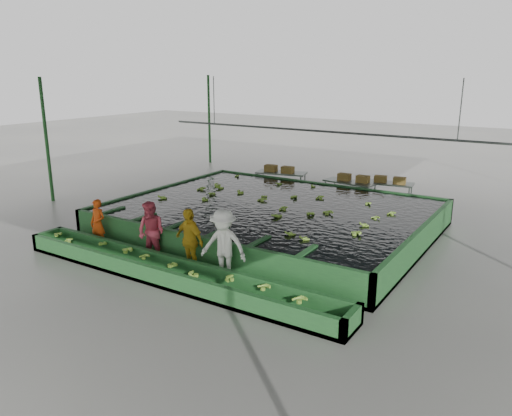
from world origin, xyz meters
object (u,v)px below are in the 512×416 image
Objects in this scene: box_stack_left at (279,172)px; worker_a at (98,224)px; box_stack_right at (390,183)px; worker_c at (189,240)px; flotation_tank at (272,217)px; sorting_trough at (170,272)px; box_stack_mid at (353,181)px; packing_table_left at (281,183)px; packing_table_mid at (349,193)px; worker_b at (151,232)px; packing_table_right at (386,194)px; worker_d at (224,245)px.

worker_a is at bearing -97.84° from box_stack_left.
worker_c is at bearing -103.59° from box_stack_right.
flotation_tank is 5.77m from box_stack_right.
box_stack_mid reaches higher than sorting_trough.
box_stack_left reaches higher than packing_table_left.
packing_table_left is at bearing 78.19° from worker_a.
worker_a is at bearing 167.41° from sorting_trough.
worker_a is at bearing -117.03° from box_stack_mid.
packing_table_mid is (3.19, -0.06, -0.02)m from packing_table_left.
packing_table_left is 0.50m from box_stack_left.
worker_b is 10.27m from packing_table_right.
worker_d is 0.89× the size of packing_table_left.
packing_table_right is (4.49, 0.65, -0.03)m from packing_table_left.
worker_c is 9.05m from box_stack_mid.
worker_a is 0.70× the size of packing_table_left.
box_stack_left is at bearing -179.47° from packing_table_mid.
worker_a is (-3.58, -4.30, 0.30)m from flotation_tank.
flotation_tank is at bearing 90.00° from sorting_trough.
worker_c is (-0.00, -4.30, 0.43)m from flotation_tank.
worker_b is 1.37m from worker_c.
packing_table_mid is 3.29m from box_stack_left.
worker_a is 2.21m from worker_b.
worker_a is at bearing -116.69° from packing_table_mid.
packing_table_mid is (0.90, 4.61, 0.02)m from flotation_tank.
worker_d is at bearing -3.65° from worker_a.
flotation_tank is 5.76m from packing_table_right.
box_stack_mid is at bearing 0.42° from packing_table_left.
packing_table_mid is at bearing 79.52° from worker_d.
packing_table_mid is at bearing 59.66° from worker_a.
sorting_trough is 5.27× the size of worker_d.
box_stack_left is (-3.48, 8.88, 0.03)m from worker_d.
flotation_tank is 1.00× the size of sorting_trough.
worker_c reaches higher than flotation_tank.
packing_table_left is 1.03× the size of packing_table_mid.
worker_c is at bearing -3.65° from worker_a.
worker_d is 9.69m from packing_table_right.
worker_c reaches higher than box_stack_right.
worker_b reaches higher than worker_a.
worker_d is (1.13, 0.80, 0.70)m from sorting_trough.
sorting_trough is 7.62× the size of box_stack_left.
flotation_tank is at bearing -63.82° from packing_table_left.
packing_table_right reaches higher than flotation_tank.
worker_d is (1.13, -4.30, 0.50)m from flotation_tank.
box_stack_left is at bearing -171.64° from box_stack_right.
box_stack_left is (-3.26, -0.03, 0.50)m from packing_table_mid.
flotation_tank is 7.87× the size of box_stack_mid.
packing_table_right is (5.78, 9.62, -0.29)m from worker_a.
box_stack_right is (3.68, 9.57, 0.06)m from worker_b.
worker_d reaches higher than packing_table_left.
worker_c reaches higher than box_stack_mid.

